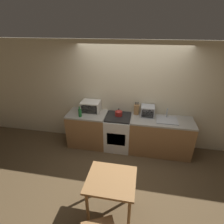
% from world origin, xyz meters
% --- Properties ---
extents(ground_plane, '(16.00, 16.00, 0.00)m').
position_xyz_m(ground_plane, '(0.00, 0.00, 0.00)').
color(ground_plane, brown).
extents(wall_back, '(10.00, 0.06, 2.60)m').
position_xyz_m(wall_back, '(0.00, 0.99, 1.30)').
color(wall_back, beige).
rests_on(wall_back, ground_plane).
extents(counter_left_run, '(0.96, 0.62, 0.90)m').
position_xyz_m(counter_left_run, '(-1.03, 0.65, 0.45)').
color(counter_left_run, olive).
rests_on(counter_left_run, ground_plane).
extents(counter_right_run, '(1.45, 0.62, 0.90)m').
position_xyz_m(counter_right_run, '(0.79, 0.65, 0.45)').
color(counter_right_run, olive).
rests_on(counter_right_run, ground_plane).
extents(stove_range, '(0.62, 0.62, 0.90)m').
position_xyz_m(stove_range, '(-0.24, 0.65, 0.45)').
color(stove_range, silver).
rests_on(stove_range, ground_plane).
extents(kettle, '(0.18, 0.18, 0.19)m').
position_xyz_m(kettle, '(-0.24, 0.69, 0.98)').
color(kettle, maroon).
rests_on(kettle, stove_range).
extents(microwave, '(0.46, 0.35, 0.28)m').
position_xyz_m(microwave, '(-0.96, 0.76, 1.04)').
color(microwave, silver).
rests_on(microwave, counter_left_run).
extents(bottle, '(0.08, 0.08, 0.26)m').
position_xyz_m(bottle, '(-1.14, 0.47, 1.00)').
color(bottle, '#1E662D').
rests_on(bottle, counter_left_run).
extents(knife_block, '(0.12, 0.09, 0.32)m').
position_xyz_m(knife_block, '(0.17, 0.84, 1.03)').
color(knife_block, '#9E7042').
rests_on(knife_block, counter_right_run).
extents(toaster_oven, '(0.31, 0.29, 0.26)m').
position_xyz_m(toaster_oven, '(0.44, 0.79, 1.03)').
color(toaster_oven, '#ADAFB5').
rests_on(toaster_oven, counter_right_run).
extents(sink_basin, '(0.48, 0.39, 0.24)m').
position_xyz_m(sink_basin, '(0.89, 0.65, 0.92)').
color(sink_basin, '#ADAFB5').
rests_on(sink_basin, counter_right_run).
extents(dining_table, '(0.76, 0.67, 0.74)m').
position_xyz_m(dining_table, '(-0.08, -1.12, 0.62)').
color(dining_table, '#9E7042').
rests_on(dining_table, ground_plane).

